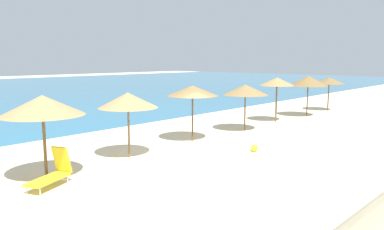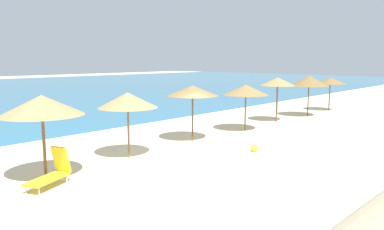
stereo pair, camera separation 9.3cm
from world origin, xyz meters
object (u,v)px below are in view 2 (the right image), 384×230
object	(u,v)px
beach_umbrella_5	(193,91)
beach_umbrella_9	(330,81)
beach_umbrella_4	(128,100)
beach_ball	(254,148)
beach_umbrella_6	(246,90)
beach_umbrella_8	(309,81)
beach_umbrella_7	(278,82)
lounge_chair_1	(52,172)
beach_umbrella_3	(42,105)

from	to	relation	value
beach_umbrella_5	beach_umbrella_9	xyz separation A→B (m)	(14.86, -0.38, -0.13)
beach_umbrella_4	beach_ball	bearing A→B (deg)	-37.42
beach_umbrella_6	beach_umbrella_8	bearing A→B (deg)	-1.25
beach_umbrella_8	beach_umbrella_4	bearing A→B (deg)	178.72
beach_umbrella_7	beach_umbrella_8	xyz separation A→B (m)	(3.35, -0.46, -0.07)
lounge_chair_1	beach_ball	world-z (taller)	lounge_chair_1
beach_umbrella_8	beach_umbrella_6	bearing A→B (deg)	178.75
beach_umbrella_4	beach_ball	world-z (taller)	beach_umbrella_4
beach_umbrella_5	beach_ball	xyz separation A→B (m)	(0.20, -3.33, -2.24)
beach_umbrella_8	beach_umbrella_5	bearing A→B (deg)	177.36
lounge_chair_1	beach_umbrella_3	bearing A→B (deg)	-32.07
beach_umbrella_3	beach_ball	distance (m)	8.52
beach_umbrella_3	beach_umbrella_9	size ratio (longest dim) A/B	1.09
beach_umbrella_6	beach_umbrella_8	size ratio (longest dim) A/B	0.91
beach_umbrella_6	lounge_chair_1	xyz separation A→B (m)	(-11.47, -0.82, -1.80)
beach_umbrella_5	beach_umbrella_4	bearing A→B (deg)	-177.43
lounge_chair_1	beach_ball	size ratio (longest dim) A/B	5.32
beach_umbrella_4	beach_ball	xyz separation A→B (m)	(4.12, -3.15, -2.12)
beach_umbrella_3	beach_umbrella_5	distance (m)	7.54
lounge_chair_1	beach_umbrella_8	bearing A→B (deg)	-110.15
beach_umbrella_5	beach_umbrella_8	world-z (taller)	beach_umbrella_8
beach_umbrella_6	lounge_chair_1	distance (m)	11.64
beach_umbrella_8	beach_ball	distance (m)	11.42
beach_umbrella_4	beach_umbrella_5	xyz separation A→B (m)	(3.92, 0.18, 0.12)
beach_umbrella_4	beach_umbrella_6	distance (m)	7.75
beach_umbrella_4	beach_umbrella_5	world-z (taller)	beach_umbrella_5
beach_umbrella_8	lounge_chair_1	xyz separation A→B (m)	(-18.67, -0.66, -1.99)
beach_umbrella_6	beach_umbrella_5	bearing A→B (deg)	174.74
beach_umbrella_5	beach_umbrella_8	size ratio (longest dim) A/B	0.96
beach_umbrella_3	lounge_chair_1	bearing A→B (deg)	-99.90
beach_umbrella_9	beach_ball	distance (m)	15.10
beach_umbrella_4	beach_umbrella_6	size ratio (longest dim) A/B	1.03
beach_umbrella_3	beach_umbrella_4	xyz separation A→B (m)	(3.61, 0.35, -0.15)
beach_umbrella_7	lounge_chair_1	xyz separation A→B (m)	(-15.32, -1.12, -2.05)
beach_umbrella_7	beach_umbrella_3	bearing A→B (deg)	-178.20
beach_umbrella_9	lounge_chair_1	world-z (taller)	beach_umbrella_9
beach_umbrella_4	beach_umbrella_7	xyz separation A→B (m)	(11.61, 0.13, 0.21)
beach_umbrella_3	beach_umbrella_7	xyz separation A→B (m)	(15.21, 0.48, 0.06)
beach_umbrella_8	lounge_chair_1	distance (m)	18.79
beach_umbrella_7	beach_umbrella_9	xyz separation A→B (m)	(7.17, -0.33, -0.22)
beach_umbrella_4	beach_umbrella_6	xyz separation A→B (m)	(7.75, -0.18, -0.04)
beach_umbrella_8	beach_umbrella_9	size ratio (longest dim) A/B	1.10
beach_umbrella_5	beach_umbrella_9	world-z (taller)	beach_umbrella_5
beach_umbrella_8	beach_umbrella_9	xyz separation A→B (m)	(3.82, 0.13, -0.15)
beach_umbrella_5	beach_umbrella_6	bearing A→B (deg)	-5.26
beach_umbrella_4	beach_umbrella_8	bearing A→B (deg)	-1.28
beach_umbrella_5	beach_ball	world-z (taller)	beach_umbrella_5
beach_umbrella_3	beach_umbrella_6	bearing A→B (deg)	0.88
beach_umbrella_4	beach_umbrella_5	distance (m)	3.92
beach_umbrella_4	beach_umbrella_3	bearing A→B (deg)	-174.43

